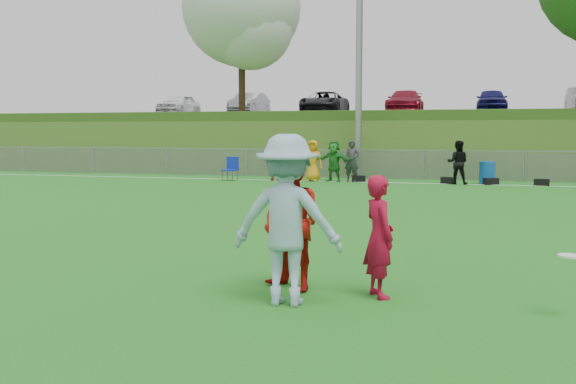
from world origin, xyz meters
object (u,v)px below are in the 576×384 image
(frisbee, at_px, (569,256))
(recycling_bin, at_px, (487,173))
(player_blue, at_px, (287,220))
(player_red_left, at_px, (379,236))
(player_red_center, at_px, (292,222))

(frisbee, relative_size, recycling_bin, 0.28)
(recycling_bin, bearing_deg, player_blue, -98.45)
(player_blue, bearing_deg, frisbee, -177.14)
(player_red_left, height_order, player_red_center, player_red_center)
(frisbee, bearing_deg, recycling_bin, 91.08)
(player_blue, relative_size, recycling_bin, 2.32)
(frisbee, xyz_separation_m, recycling_bin, (-0.35, 18.57, -0.26))
(player_red_left, bearing_deg, player_red_center, 56.28)
(player_red_left, xyz_separation_m, recycling_bin, (1.79, 18.22, -0.32))
(player_blue, height_order, frisbee, player_blue)
(player_red_left, bearing_deg, recycling_bin, -36.88)
(player_blue, bearing_deg, recycling_bin, -100.53)
(player_red_left, height_order, recycling_bin, player_red_left)
(player_blue, distance_m, frisbee, 3.18)
(player_blue, bearing_deg, player_red_center, -81.37)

